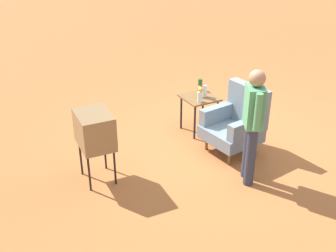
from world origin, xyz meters
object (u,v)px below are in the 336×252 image
tv_on_stand (95,130)px  bottle_short_clear (205,91)px  armchair (237,122)px  flower_vase (200,94)px  soda_can_red (205,88)px  person_standing (253,120)px  side_table (199,102)px  bottle_wine_green (200,88)px

tv_on_stand → bottle_short_clear: 2.21m
tv_on_stand → armchair: bearing=83.6°
flower_vase → soda_can_red: bearing=137.8°
flower_vase → tv_on_stand: bearing=-78.0°
bottle_short_clear → person_standing: bearing=-10.5°
person_standing → soda_can_red: person_standing is taller
bottle_short_clear → tv_on_stand: bearing=-75.1°
soda_can_red → side_table: bearing=-50.0°
side_table → flower_vase: flower_vase is taller
person_standing → flower_vase: size_ratio=6.19×
armchair → flower_vase: size_ratio=4.00×
armchair → soda_can_red: (-1.02, 0.06, 0.20)m
soda_can_red → flower_vase: bearing=-42.2°
bottle_wine_green → bottle_short_clear: 0.11m
tv_on_stand → soda_can_red: size_ratio=8.44×
side_table → soda_can_red: size_ratio=5.26×
armchair → bottle_short_clear: 0.86m
side_table → person_standing: 1.68m
bottle_wine_green → bottle_short_clear: (0.02, 0.09, -0.06)m
soda_can_red → bottle_short_clear: size_ratio=0.61×
bottle_short_clear → armchair: bearing=4.8°
person_standing → bottle_short_clear: (-1.59, 0.30, -0.20)m
side_table → person_standing: person_standing is taller
person_standing → armchair: bearing=154.9°
armchair → bottle_short_clear: (-0.82, -0.07, 0.24)m
bottle_wine_green → armchair: bearing=10.6°
tv_on_stand → flower_vase: (-0.41, 1.94, 0.01)m
person_standing → flower_vase: 1.45m
tv_on_stand → flower_vase: tv_on_stand is taller
armchair → side_table: (-0.84, -0.15, 0.05)m
person_standing → bottle_short_clear: person_standing is taller
armchair → bottle_short_clear: size_ratio=5.30×
armchair → side_table: bearing=-169.6°
tv_on_stand → soda_can_red: 2.40m
armchair → soda_can_red: bearing=176.7°
tv_on_stand → soda_can_red: (-0.77, 2.27, -0.08)m
armchair → bottle_wine_green: bearing=-169.4°
person_standing → flower_vase: (-1.43, 0.09, -0.15)m
armchair → flower_vase: (-0.66, -0.27, 0.29)m
tv_on_stand → bottle_wine_green: size_ratio=3.22×
side_table → soda_can_red: bearing=130.0°
tv_on_stand → side_table: bearing=106.1°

